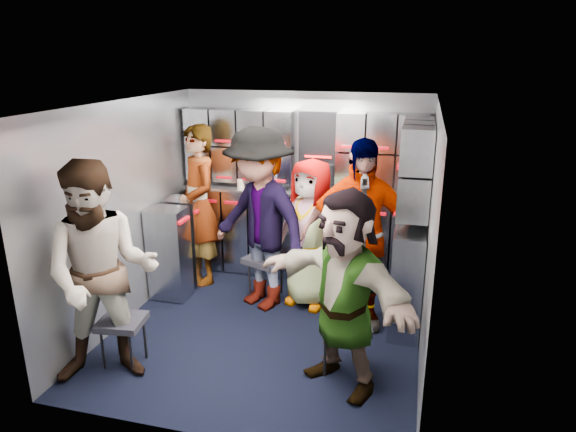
% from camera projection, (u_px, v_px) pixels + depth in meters
% --- Properties ---
extents(floor, '(3.00, 3.00, 0.00)m').
position_uv_depth(floor, '(268.00, 328.00, 4.90)').
color(floor, black).
rests_on(floor, ground).
extents(wall_back, '(2.80, 0.04, 2.10)m').
position_uv_depth(wall_back, '(304.00, 184.00, 5.96)').
color(wall_back, '#91979E').
rests_on(wall_back, ground).
extents(wall_left, '(0.04, 3.00, 2.10)m').
position_uv_depth(wall_left, '(127.00, 212.00, 4.91)').
color(wall_left, '#91979E').
rests_on(wall_left, ground).
extents(wall_right, '(0.04, 3.00, 2.10)m').
position_uv_depth(wall_right, '(429.00, 237.00, 4.24)').
color(wall_right, '#91979E').
rests_on(wall_right, ground).
extents(ceiling, '(2.80, 3.00, 0.02)m').
position_uv_depth(ceiling, '(265.00, 104.00, 4.26)').
color(ceiling, silver).
rests_on(ceiling, wall_back).
extents(cart_bank_back, '(2.68, 0.38, 0.99)m').
position_uv_depth(cart_bank_back, '(300.00, 235.00, 5.93)').
color(cart_bank_back, '#8E939D').
rests_on(cart_bank_back, ground).
extents(cart_bank_left, '(0.38, 0.76, 0.99)m').
position_uv_depth(cart_bank_left, '(177.00, 247.00, 5.55)').
color(cart_bank_left, '#8E939D').
rests_on(cart_bank_left, ground).
extents(counter, '(2.68, 0.42, 0.03)m').
position_uv_depth(counter, '(300.00, 191.00, 5.78)').
color(counter, '#BABDC2').
rests_on(counter, cart_bank_back).
extents(locker_bank_back, '(2.68, 0.28, 0.82)m').
position_uv_depth(locker_bank_back, '(302.00, 149.00, 5.69)').
color(locker_bank_back, '#8E939D').
rests_on(locker_bank_back, wall_back).
extents(locker_bank_right, '(0.28, 1.00, 0.82)m').
position_uv_depth(locker_bank_right, '(416.00, 167.00, 4.79)').
color(locker_bank_right, '#8E939D').
rests_on(locker_bank_right, wall_right).
extents(right_cabinet, '(0.28, 1.20, 1.00)m').
position_uv_depth(right_cabinet, '(408.00, 268.00, 5.00)').
color(right_cabinet, '#8E939D').
rests_on(right_cabinet, ground).
extents(coffee_niche, '(0.46, 0.16, 0.84)m').
position_uv_depth(coffee_niche, '(319.00, 150.00, 5.70)').
color(coffee_niche, black).
rests_on(coffee_niche, wall_back).
extents(red_latch_strip, '(2.60, 0.02, 0.03)m').
position_uv_depth(red_latch_strip, '(296.00, 208.00, 5.63)').
color(red_latch_strip, '#B70613').
rests_on(red_latch_strip, cart_bank_back).
extents(jump_seat_near_left, '(0.39, 0.38, 0.42)m').
position_uv_depth(jump_seat_near_left, '(122.00, 324.00, 4.23)').
color(jump_seat_near_left, black).
rests_on(jump_seat_near_left, ground).
extents(jump_seat_mid_left, '(0.49, 0.48, 0.45)m').
position_uv_depth(jump_seat_mid_left, '(266.00, 262.00, 5.41)').
color(jump_seat_mid_left, black).
rests_on(jump_seat_mid_left, ground).
extents(jump_seat_center, '(0.48, 0.46, 0.44)m').
position_uv_depth(jump_seat_center, '(314.00, 261.00, 5.45)').
color(jump_seat_center, black).
rests_on(jump_seat_center, ground).
extents(jump_seat_mid_right, '(0.43, 0.42, 0.43)m').
position_uv_depth(jump_seat_mid_right, '(358.00, 280.00, 5.02)').
color(jump_seat_mid_right, black).
rests_on(jump_seat_mid_right, ground).
extents(jump_seat_near_right, '(0.46, 0.45, 0.46)m').
position_uv_depth(jump_seat_near_right, '(346.00, 326.00, 4.13)').
color(jump_seat_near_right, black).
rests_on(jump_seat_near_right, ground).
extents(attendant_standing, '(0.76, 0.77, 1.78)m').
position_uv_depth(attendant_standing, '(199.00, 205.00, 5.67)').
color(attendant_standing, black).
rests_on(attendant_standing, ground).
extents(attendant_arc_a, '(1.06, 0.96, 1.78)m').
position_uv_depth(attendant_arc_a, '(102.00, 275.00, 3.90)').
color(attendant_arc_a, black).
rests_on(attendant_arc_a, ground).
extents(attendant_arc_b, '(1.37, 1.18, 1.84)m').
position_uv_depth(attendant_arc_b, '(260.00, 220.00, 5.08)').
color(attendant_arc_b, black).
rests_on(attendant_arc_b, ground).
extents(attendant_arc_c, '(0.86, 0.70, 1.53)m').
position_uv_depth(attendant_arc_c, '(310.00, 234.00, 5.17)').
color(attendant_arc_c, black).
rests_on(attendant_arc_c, ground).
extents(attendant_arc_d, '(1.14, 0.72, 1.81)m').
position_uv_depth(attendant_arc_d, '(358.00, 236.00, 4.70)').
color(attendant_arc_d, black).
rests_on(attendant_arc_d, ground).
extents(attendant_arc_e, '(1.49, 1.22, 1.60)m').
position_uv_depth(attendant_arc_e, '(344.00, 292.00, 3.84)').
color(attendant_arc_e, black).
rests_on(attendant_arc_e, ground).
extents(bottle_left, '(0.07, 0.07, 0.24)m').
position_uv_depth(bottle_left, '(276.00, 179.00, 5.75)').
color(bottle_left, white).
rests_on(bottle_left, counter).
extents(bottle_mid, '(0.06, 0.06, 0.24)m').
position_uv_depth(bottle_mid, '(250.00, 178.00, 5.83)').
color(bottle_mid, white).
rests_on(bottle_mid, counter).
extents(bottle_right, '(0.07, 0.07, 0.27)m').
position_uv_depth(bottle_right, '(358.00, 183.00, 5.53)').
color(bottle_right, white).
rests_on(bottle_right, counter).
extents(cup_left, '(0.08, 0.08, 0.10)m').
position_uv_depth(cup_left, '(241.00, 183.00, 5.87)').
color(cup_left, '#CCB08F').
rests_on(cup_left, counter).
extents(cup_right, '(0.08, 0.08, 0.11)m').
position_uv_depth(cup_right, '(404.00, 193.00, 5.42)').
color(cup_right, '#CCB08F').
rests_on(cup_right, counter).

